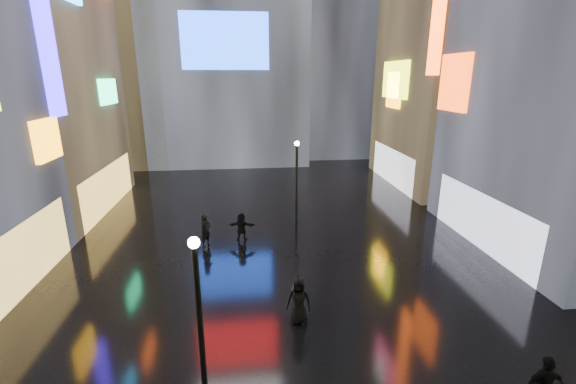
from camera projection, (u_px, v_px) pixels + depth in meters
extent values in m
plane|color=black|center=(273.00, 234.00, 22.79)|extent=(140.00, 140.00, 0.00)
cube|color=#FFC659|center=(9.00, 270.00, 15.46)|extent=(0.20, 10.00, 3.00)
cube|color=orange|center=(47.00, 140.00, 18.28)|extent=(0.25, 2.24, 1.94)
cube|color=#2312E1|center=(45.00, 32.00, 18.44)|extent=(0.25, 1.40, 8.00)
cube|color=black|center=(4.00, 41.00, 23.59)|extent=(10.00, 12.00, 22.00)
cube|color=#FFC659|center=(108.00, 187.00, 26.88)|extent=(0.20, 10.00, 3.00)
cube|color=#16CB74|center=(108.00, 92.00, 26.77)|extent=(0.25, 3.00, 1.71)
cube|color=white|center=(482.00, 221.00, 20.69)|extent=(0.20, 9.00, 3.00)
cube|color=#E13D0B|center=(454.00, 83.00, 22.53)|extent=(0.25, 2.99, 3.26)
cube|color=black|center=(466.00, 8.00, 29.95)|extent=(10.00, 12.00, 28.00)
cube|color=white|center=(393.00, 166.00, 33.05)|extent=(0.20, 9.00, 3.00)
cube|color=#CDE116|center=(395.00, 80.00, 31.26)|extent=(0.25, 4.92, 2.91)
cube|color=orange|center=(394.00, 90.00, 31.60)|extent=(0.25, 2.63, 2.87)
cube|color=#194CFF|center=(225.00, 41.00, 35.06)|extent=(8.00, 0.20, 5.00)
cube|color=black|center=(333.00, 2.00, 43.55)|extent=(12.00, 12.00, 34.00)
cube|color=black|center=(116.00, 34.00, 38.44)|extent=(10.00, 10.00, 26.00)
cylinder|color=black|center=(201.00, 331.00, 10.19)|extent=(0.16, 0.16, 5.00)
sphere|color=white|center=(194.00, 243.00, 9.45)|extent=(0.30, 0.30, 0.30)
cylinder|color=black|center=(297.00, 184.00, 24.00)|extent=(0.16, 0.16, 5.00)
sphere|color=white|center=(297.00, 143.00, 23.26)|extent=(0.30, 0.30, 0.30)
imported|color=black|center=(299.00, 300.00, 14.37)|extent=(1.05, 0.84, 1.86)
imported|color=black|center=(242.00, 227.00, 21.68)|extent=(1.57, 0.73, 1.63)
imported|color=black|center=(206.00, 231.00, 20.91)|extent=(0.76, 0.77, 1.80)
imported|color=black|center=(299.00, 268.00, 13.98)|extent=(1.14, 1.13, 0.82)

